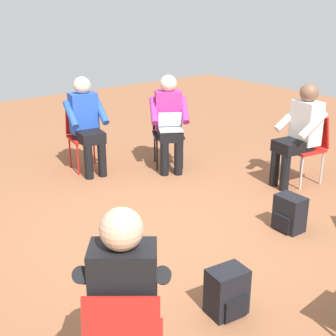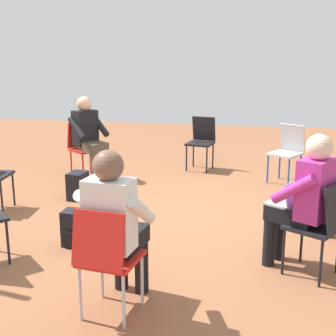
% 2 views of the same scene
% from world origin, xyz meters
% --- Properties ---
extents(ground_plane, '(14.00, 14.00, 0.00)m').
position_xyz_m(ground_plane, '(0.00, 0.00, 0.00)').
color(ground_plane, brown).
extents(chair_south, '(0.45, 0.49, 0.85)m').
position_xyz_m(chair_south, '(-0.00, -2.18, 0.50)').
color(chair_south, red).
rests_on(chair_south, ground).
extents(chair_east, '(0.50, 0.46, 0.85)m').
position_xyz_m(chair_east, '(2.15, -0.25, 0.50)').
color(chair_east, red).
rests_on(chair_east, ground).
extents(chair_southeast, '(0.58, 0.56, 0.85)m').
position_xyz_m(chair_southeast, '(1.57, -1.22, 0.50)').
color(chair_southeast, black).
rests_on(chair_southeast, ground).
extents(person_with_laptop, '(0.64, 0.62, 1.24)m').
position_xyz_m(person_with_laptop, '(1.43, -1.13, 0.69)').
color(person_with_laptop, black).
rests_on(person_with_laptop, ground).
extents(person_in_white, '(0.54, 0.55, 1.24)m').
position_xyz_m(person_in_white, '(0.02, -2.01, 0.69)').
color(person_in_white, black).
rests_on(person_in_white, ground).
extents(person_in_black, '(0.63, 0.63, 1.24)m').
position_xyz_m(person_in_black, '(-1.44, 1.41, 0.69)').
color(person_in_black, '#4C4233').
rests_on(person_in_black, ground).
extents(person_in_blue, '(0.56, 0.55, 1.24)m').
position_xyz_m(person_in_blue, '(1.99, -0.22, 0.69)').
color(person_in_blue, black).
rests_on(person_in_blue, ground).
extents(backpack_near_laptop_user, '(0.27, 0.30, 0.36)m').
position_xyz_m(backpack_near_laptop_user, '(-1.26, 0.43, 0.16)').
color(backpack_near_laptop_user, black).
rests_on(backpack_near_laptop_user, ground).
extents(backpack_by_empty_chair, '(0.29, 0.26, 0.36)m').
position_xyz_m(backpack_by_empty_chair, '(-0.71, -0.98, 0.16)').
color(backpack_by_empty_chair, black).
rests_on(backpack_by_empty_chair, ground).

